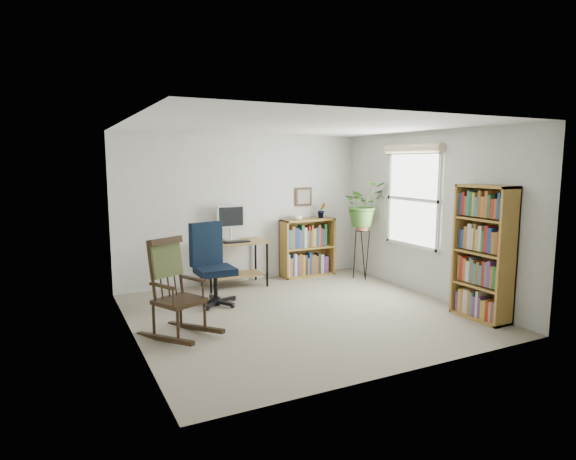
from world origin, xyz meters
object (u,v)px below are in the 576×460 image
office_chair (215,264)px  low_bookshelf (308,247)px  desk (234,264)px  tall_bookshelf (483,253)px  rocking_chair (179,287)px

office_chair → low_bookshelf: office_chair is taller
desk → office_chair: (-0.58, -0.83, 0.21)m
desk → low_bookshelf: low_bookshelf is taller
office_chair → tall_bookshelf: 3.49m
low_bookshelf → tall_bookshelf: (0.83, -3.01, 0.34)m
rocking_chair → tall_bookshelf: size_ratio=0.67×
low_bookshelf → tall_bookshelf: size_ratio=0.59×
desk → low_bookshelf: size_ratio=1.01×
rocking_chair → tall_bookshelf: 3.71m
desk → tall_bookshelf: 3.67m
rocking_chair → low_bookshelf: 3.33m
desk → tall_bookshelf: (2.22, -2.89, 0.48)m
office_chair → low_bookshelf: bearing=12.1°
rocking_chair → low_bookshelf: (2.71, 1.93, -0.07)m
office_chair → low_bookshelf: (1.97, 0.95, -0.08)m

